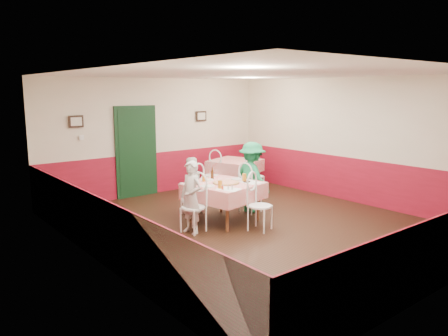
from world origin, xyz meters
TOP-DOWN VIEW (x-y plane):
  - floor at (0.00, 0.00)m, footprint 7.00×7.00m
  - ceiling at (0.00, 0.00)m, footprint 7.00×7.00m
  - back_wall at (0.00, 3.50)m, footprint 6.00×0.10m
  - left_wall at (-3.00, 0.00)m, footprint 0.10×7.00m
  - right_wall at (3.00, 0.00)m, footprint 0.10×7.00m
  - wainscot_back at (0.00, 3.48)m, footprint 6.00×0.03m
  - wainscot_front at (0.00, -3.48)m, footprint 6.00×0.03m
  - wainscot_left at (-2.98, 0.00)m, footprint 0.03×7.00m
  - wainscot_right at (2.98, 0.00)m, footprint 0.03×7.00m
  - door at (-0.60, 3.45)m, footprint 0.96×0.06m
  - picture_left at (-2.00, 3.45)m, footprint 0.32×0.03m
  - picture_right at (1.30, 3.45)m, footprint 0.32×0.03m
  - thermostat at (-1.90, 3.45)m, footprint 0.10×0.03m
  - main_table at (-0.28, 0.53)m, footprint 1.43×1.43m
  - second_table at (1.70, 2.54)m, footprint 1.44×1.44m
  - chair_left at (-1.11, 0.36)m, footprint 0.51×0.51m
  - chair_right at (0.56, 0.70)m, footprint 0.48×0.48m
  - chair_far at (-0.44, 1.36)m, footprint 0.52×0.52m
  - chair_near at (-0.11, -0.30)m, footprint 0.54×0.54m
  - chair_second_a at (0.95, 2.54)m, footprint 0.54×0.54m
  - chair_second_b at (1.70, 1.79)m, footprint 0.54×0.54m
  - pizza at (-0.27, 0.47)m, footprint 0.57×0.57m
  - plate_left at (-0.72, 0.47)m, footprint 0.29×0.29m
  - plate_right at (0.14, 0.62)m, footprint 0.29×0.29m
  - plate_far at (-0.37, 0.93)m, footprint 0.29×0.29m
  - glass_a at (-0.63, 0.19)m, footprint 0.09×0.09m
  - glass_b at (0.13, 0.40)m, footprint 0.10×0.10m
  - glass_c at (-0.49, 0.89)m, footprint 0.08×0.08m
  - beer_bottle at (-0.23, 0.97)m, footprint 0.07×0.07m
  - shaker_a at (-0.58, 0.02)m, footprint 0.04×0.04m
  - shaker_b at (-0.53, -0.02)m, footprint 0.04×0.04m
  - shaker_c at (-0.66, 0.09)m, footprint 0.04×0.04m
  - menu_left at (-0.55, 0.05)m, footprint 0.42×0.48m
  - menu_right at (0.17, 0.26)m, footprint 0.31×0.40m
  - wallet at (0.10, 0.30)m, footprint 0.13×0.11m
  - diner_left at (-1.16, 0.35)m, footprint 0.38×0.52m
  - diner_far at (-0.45, 1.41)m, footprint 0.58×0.46m
  - diner_right at (0.61, 0.71)m, footprint 0.56×0.95m

SIDE VIEW (x-z plane):
  - floor at x=0.00m, z-range 0.00..0.00m
  - main_table at x=-0.28m, z-range -0.01..0.76m
  - second_table at x=1.70m, z-range -0.01..0.76m
  - chair_left at x=-1.11m, z-range 0.00..0.90m
  - chair_right at x=0.56m, z-range 0.00..0.90m
  - chair_far at x=-0.44m, z-range 0.00..0.90m
  - chair_near at x=-0.11m, z-range 0.00..0.90m
  - chair_second_a at x=0.95m, z-range 0.00..0.90m
  - chair_second_b at x=1.70m, z-range 0.00..0.90m
  - wainscot_back at x=0.00m, z-range 0.00..1.00m
  - wainscot_front at x=0.00m, z-range 0.00..1.00m
  - wainscot_left at x=-2.98m, z-range 0.00..1.00m
  - wainscot_right at x=2.98m, z-range 0.00..1.00m
  - diner_far at x=-0.45m, z-range 0.00..1.17m
  - diner_left at x=-1.16m, z-range 0.00..1.30m
  - diner_right at x=0.61m, z-range 0.00..1.47m
  - menu_left at x=-0.55m, z-range 0.76..0.76m
  - menu_right at x=0.17m, z-range 0.76..0.76m
  - plate_left at x=-0.72m, z-range 0.76..0.77m
  - plate_right at x=0.14m, z-range 0.76..0.77m
  - plate_far at x=-0.37m, z-range 0.76..0.77m
  - wallet at x=0.10m, z-range 0.76..0.78m
  - pizza at x=-0.27m, z-range 0.76..0.79m
  - shaker_a at x=-0.58m, z-range 0.76..0.85m
  - shaker_b at x=-0.53m, z-range 0.76..0.85m
  - shaker_c at x=-0.66m, z-range 0.76..0.85m
  - glass_c at x=-0.49m, z-range 0.76..0.88m
  - glass_a at x=-0.63m, z-range 0.76..0.90m
  - glass_b at x=0.13m, z-range 0.76..0.91m
  - beer_bottle at x=-0.23m, z-range 0.76..0.98m
  - door at x=-0.60m, z-range 0.00..2.10m
  - back_wall at x=0.00m, z-range 0.00..2.80m
  - left_wall at x=-3.00m, z-range 0.00..2.80m
  - right_wall at x=3.00m, z-range 0.00..2.80m
  - thermostat at x=-1.90m, z-range 1.45..1.55m
  - picture_left at x=-2.00m, z-range 1.72..1.98m
  - picture_right at x=1.30m, z-range 1.72..1.98m
  - ceiling at x=0.00m, z-range 2.80..2.80m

